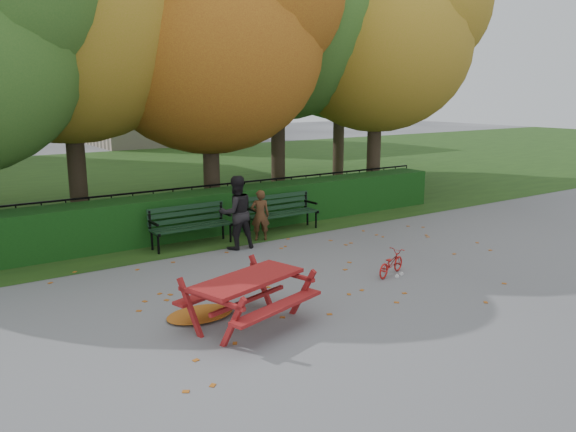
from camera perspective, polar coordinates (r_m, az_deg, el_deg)
ground at (r=10.23m, az=5.66°, el=-6.44°), size 90.00×90.00×0.00m
grass_strip at (r=22.53m, az=-17.75°, el=3.45°), size 90.00×90.00×0.00m
building_right at (r=38.25m, az=-12.74°, el=16.20°), size 9.00×6.00×12.00m
hedge at (r=13.73m, az=-6.38°, el=0.60°), size 13.00×0.90×1.00m
iron_fence at (r=14.42m, az=-7.87°, el=1.28°), size 14.00×0.04×1.02m
tree_b at (r=14.80m, az=-20.21°, el=19.90°), size 6.72×6.40×8.79m
tree_c at (r=15.20m, az=-6.58°, el=18.13°), size 6.30×6.00×8.00m
tree_d at (r=17.99m, az=0.52°, el=21.02°), size 7.14×6.80×9.58m
tree_e at (r=18.42m, az=10.38°, el=17.81°), size 6.09×5.80×8.16m
tree_g at (r=22.61m, az=6.44°, el=17.63°), size 6.30×6.00×8.55m
bench_left at (r=12.46m, az=-9.94°, el=-0.63°), size 1.80×0.57×0.88m
bench_right at (r=13.59m, az=-0.70°, el=0.65°), size 1.80×0.57×0.88m
picnic_table at (r=8.12m, az=-4.06°, el=-7.30°), size 1.99×1.77×0.82m
leaf_pile at (r=8.67m, az=-8.93°, el=-9.81°), size 1.11×0.83×0.07m
leaf_scatter at (r=10.44m, az=4.60°, el=-5.98°), size 9.00×5.70×0.01m
child at (r=12.70m, az=-2.85°, el=0.08°), size 0.50×0.43×1.17m
adult at (r=12.02m, az=-5.29°, el=0.36°), size 0.81×0.65×1.59m
bicycle at (r=10.52m, az=10.41°, el=-4.73°), size 0.92×0.57×0.46m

